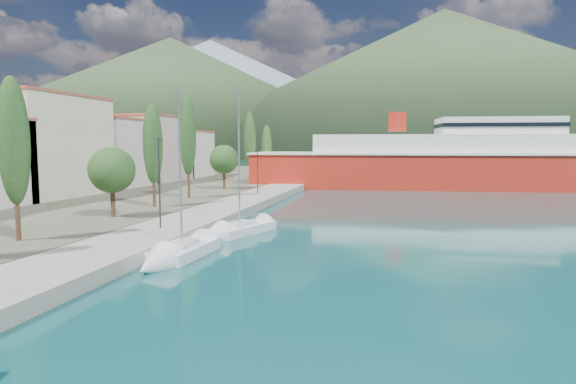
# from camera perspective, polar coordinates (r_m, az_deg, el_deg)

# --- Properties ---
(ground) EXTENTS (1400.00, 1400.00, 0.00)m
(ground) POSITION_cam_1_polar(r_m,az_deg,el_deg) (135.37, 10.18, 2.80)
(ground) COLOR #104A4B
(quay) EXTENTS (5.00, 88.00, 0.80)m
(quay) POSITION_cam_1_polar(r_m,az_deg,el_deg) (44.37, -7.86, -2.25)
(quay) COLOR gray
(quay) RESTS_ON ground
(hills_far) EXTENTS (1480.00, 900.00, 180.00)m
(hills_far) POSITION_cam_1_polar(r_m,az_deg,el_deg) (651.24, 25.14, 11.35)
(hills_far) COLOR gray
(hills_far) RESTS_ON ground
(hills_near) EXTENTS (1010.00, 520.00, 115.00)m
(hills_near) POSITION_cam_1_polar(r_m,az_deg,el_deg) (400.46, 26.66, 11.15)
(hills_near) COLOR #344A2A
(hills_near) RESTS_ON ground
(town_buildings) EXTENTS (9.20, 69.20, 11.30)m
(town_buildings) POSITION_cam_1_polar(r_m,az_deg,el_deg) (64.81, -23.74, 4.38)
(town_buildings) COLOR beige
(town_buildings) RESTS_ON land_strip
(tree_row) EXTENTS (3.76, 63.35, 11.03)m
(tree_row) POSITION_cam_1_polar(r_m,az_deg,el_deg) (51.82, -12.39, 4.88)
(tree_row) COLOR #47301E
(tree_row) RESTS_ON land_strip
(lamp_posts) EXTENTS (0.15, 44.72, 6.06)m
(lamp_posts) POSITION_cam_1_polar(r_m,az_deg,el_deg) (34.10, -14.47, 1.49)
(lamp_posts) COLOR #2D2D33
(lamp_posts) RESTS_ON quay
(sailboat_near) EXTENTS (2.54, 7.28, 10.30)m
(sailboat_near) POSITION_cam_1_polar(r_m,az_deg,el_deg) (27.24, -13.90, -7.60)
(sailboat_near) COLOR silver
(sailboat_near) RESTS_ON ground
(sailboat_mid) EXTENTS (4.51, 8.08, 11.28)m
(sailboat_mid) POSITION_cam_1_polar(r_m,az_deg,el_deg) (33.85, -7.34, -4.90)
(sailboat_mid) COLOR silver
(sailboat_mid) RESTS_ON ground
(ferry) EXTENTS (60.90, 18.29, 11.91)m
(ferry) POSITION_cam_1_polar(r_m,az_deg,el_deg) (76.16, 19.12, 3.19)
(ferry) COLOR red
(ferry) RESTS_ON ground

